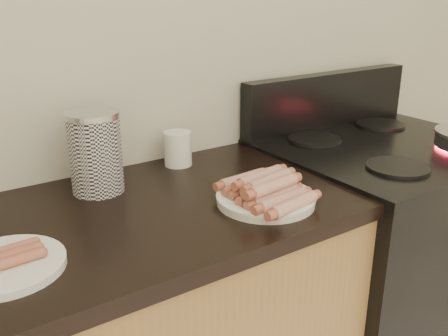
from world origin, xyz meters
TOP-DOWN VIEW (x-y plane):
  - wall_back at (0.00, 2.00)m, footprint 4.00×0.04m
  - stove at (0.78, 1.68)m, footprint 0.76×0.65m
  - stove_panel at (0.78, 1.96)m, footprint 0.76×0.06m
  - burner_near_left at (0.61, 1.51)m, footprint 0.18×0.18m
  - burner_far_left at (0.61, 1.84)m, footprint 0.18×0.18m
  - burner_far_right at (0.95, 1.84)m, footprint 0.18×0.18m
  - main_plate at (0.16, 1.55)m, footprint 0.32×0.32m
  - side_plate at (-0.44, 1.59)m, footprint 0.30×0.30m
  - hotdog_pile at (0.16, 1.55)m, footprint 0.15×0.24m
  - plain_sausages at (-0.44, 1.59)m, footprint 0.13×0.08m
  - canister at (-0.15, 1.86)m, footprint 0.14×0.14m
  - mug at (0.12, 1.92)m, footprint 0.11×0.11m

SIDE VIEW (x-z plane):
  - stove at x=0.78m, z-range 0.00..0.91m
  - side_plate at x=-0.44m, z-range 0.90..0.92m
  - main_plate at x=0.16m, z-range 0.90..0.92m
  - burner_near_left at x=0.61m, z-range 0.91..0.92m
  - burner_far_left at x=0.61m, z-range 0.91..0.92m
  - burner_far_right at x=0.95m, z-range 0.91..0.92m
  - plain_sausages at x=-0.44m, z-range 0.92..0.94m
  - hotdog_pile at x=0.16m, z-range 0.91..0.97m
  - mug at x=0.12m, z-range 0.90..1.00m
  - canister at x=-0.15m, z-range 0.90..1.11m
  - stove_panel at x=0.78m, z-range 0.91..1.11m
  - wall_back at x=0.00m, z-range 0.00..2.60m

